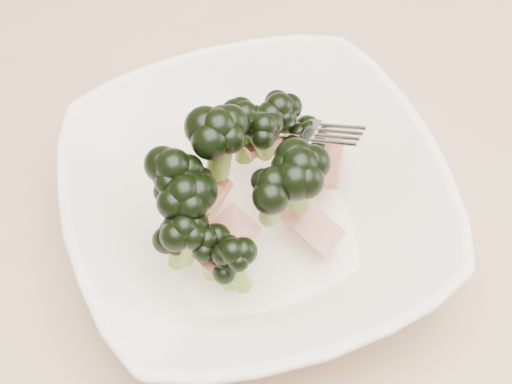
% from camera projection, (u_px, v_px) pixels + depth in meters
% --- Properties ---
extents(dining_table, '(1.20, 0.80, 0.75)m').
position_uv_depth(dining_table, '(347.00, 326.00, 0.60)').
color(dining_table, tan).
rests_on(dining_table, ground).
extents(broccoli_dish, '(0.28, 0.28, 0.12)m').
position_uv_depth(broccoli_dish, '(253.00, 201.00, 0.50)').
color(broccoli_dish, '#F5E8CF').
rests_on(broccoli_dish, dining_table).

